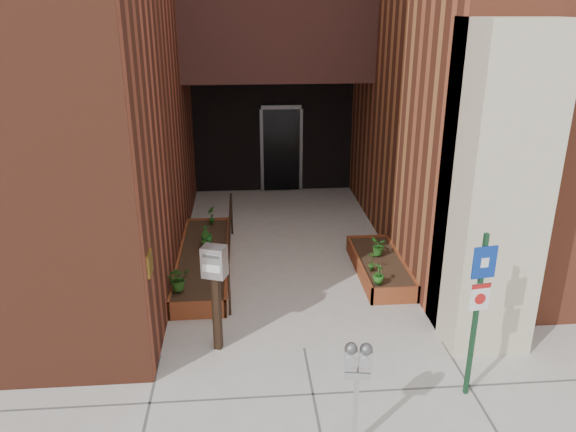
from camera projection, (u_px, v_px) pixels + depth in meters
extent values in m
plane|color=#9E9991|center=(304.00, 348.00, 7.90)|extent=(80.00, 80.00, 0.00)
cube|color=beige|center=(493.00, 191.00, 7.50)|extent=(1.10, 1.20, 4.40)
cube|color=#321716|center=(276.00, 31.00, 12.07)|extent=(4.20, 2.00, 2.00)
cube|color=black|center=(273.00, 132.00, 14.26)|extent=(4.00, 0.30, 3.00)
cube|color=black|center=(281.00, 150.00, 14.27)|extent=(0.90, 0.06, 2.10)
cube|color=#B79338|center=(149.00, 263.00, 7.03)|extent=(0.04, 0.30, 0.30)
cube|color=maroon|center=(197.00, 310.00, 8.58)|extent=(0.90, 0.04, 0.30)
cube|color=maroon|center=(209.00, 225.00, 11.90)|extent=(0.90, 0.04, 0.30)
cube|color=maroon|center=(180.00, 262.00, 10.21)|extent=(0.04, 3.60, 0.30)
cube|color=maroon|center=(227.00, 260.00, 10.28)|extent=(0.04, 3.60, 0.30)
cube|color=black|center=(204.00, 262.00, 10.25)|extent=(0.82, 3.52, 0.26)
cube|color=maroon|center=(395.00, 296.00, 9.01)|extent=(0.80, 0.04, 0.30)
cube|color=maroon|center=(367.00, 242.00, 11.03)|extent=(0.80, 0.04, 0.30)
cube|color=maroon|center=(359.00, 267.00, 9.99)|extent=(0.04, 2.20, 0.30)
cube|color=maroon|center=(401.00, 266.00, 10.05)|extent=(0.04, 2.20, 0.30)
cube|color=black|center=(380.00, 267.00, 10.03)|extent=(0.72, 2.12, 0.26)
cylinder|color=black|center=(229.00, 289.00, 8.59)|extent=(0.04, 0.04, 0.90)
cylinder|color=black|center=(232.00, 214.00, 11.67)|extent=(0.04, 0.04, 0.90)
cylinder|color=black|center=(230.00, 224.00, 9.98)|extent=(0.04, 3.30, 0.04)
cube|color=#A4A4A6|center=(355.00, 411.00, 6.01)|extent=(0.06, 0.06, 0.90)
cube|color=#A4A4A6|center=(357.00, 373.00, 5.84)|extent=(0.29, 0.15, 0.07)
cube|color=#A4A4A6|center=(351.00, 360.00, 5.79)|extent=(0.15, 0.11, 0.24)
sphere|color=#59595B|center=(351.00, 349.00, 5.74)|extent=(0.13, 0.13, 0.13)
cube|color=white|center=(351.00, 361.00, 5.74)|extent=(0.08, 0.02, 0.05)
cube|color=#B21414|center=(351.00, 367.00, 5.76)|extent=(0.08, 0.02, 0.03)
cube|color=#A4A4A6|center=(366.00, 361.00, 5.78)|extent=(0.15, 0.11, 0.24)
sphere|color=#59595B|center=(366.00, 349.00, 5.73)|extent=(0.13, 0.13, 0.13)
cube|color=white|center=(366.00, 362.00, 5.73)|extent=(0.08, 0.02, 0.05)
cube|color=#B21414|center=(366.00, 368.00, 5.75)|extent=(0.08, 0.02, 0.03)
cube|color=#153A21|center=(475.00, 318.00, 6.61)|extent=(0.06, 0.06, 2.16)
cube|color=navy|center=(485.00, 262.00, 6.33)|extent=(0.29, 0.06, 0.39)
cube|color=white|center=(485.00, 263.00, 6.32)|extent=(0.10, 0.03, 0.12)
cube|color=white|center=(480.00, 297.00, 6.48)|extent=(0.25, 0.06, 0.34)
cube|color=#B21414|center=(481.00, 286.00, 6.43)|extent=(0.24, 0.05, 0.06)
cylinder|color=#B21414|center=(480.00, 299.00, 6.48)|extent=(0.14, 0.03, 0.14)
cube|color=black|center=(217.00, 313.00, 7.71)|extent=(0.13, 0.13, 1.14)
cube|color=#ABABAD|center=(214.00, 262.00, 7.44)|extent=(0.37, 0.32, 0.43)
cube|color=#59595B|center=(210.00, 257.00, 7.29)|extent=(0.22, 0.09, 0.04)
cube|color=white|center=(211.00, 269.00, 7.35)|extent=(0.24, 0.09, 0.10)
imported|color=#255518|center=(178.00, 278.00, 8.82)|extent=(0.46, 0.46, 0.40)
imported|color=#235618|center=(205.00, 240.00, 10.35)|extent=(0.24, 0.24, 0.34)
imported|color=#1B5E1E|center=(206.00, 234.00, 10.53)|extent=(0.31, 0.31, 0.39)
imported|color=#1D5518|center=(211.00, 215.00, 11.52)|extent=(0.23, 0.23, 0.36)
imported|color=#205819|center=(379.00, 274.00, 9.05)|extent=(0.19, 0.19, 0.33)
imported|color=#265718|center=(372.00, 261.00, 9.49)|extent=(0.25, 0.25, 0.34)
imported|color=#225D1A|center=(379.00, 246.00, 10.07)|extent=(0.32, 0.32, 0.35)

